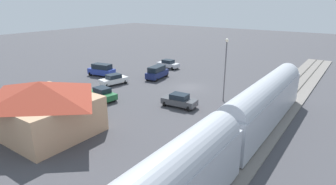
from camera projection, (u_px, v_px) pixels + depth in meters
name	position (u px, v px, depth m)	size (l,w,h in m)	color
ground_plane	(188.00, 87.00, 44.12)	(200.00, 200.00, 0.00)	#424247
railway_track	(280.00, 104.00, 36.46)	(4.80, 70.00, 0.30)	slate
platform	(250.00, 98.00, 38.62)	(3.20, 46.00, 0.30)	#B7B2A8
passenger_train	(225.00, 137.00, 21.75)	(2.93, 40.03, 4.98)	#ADB2BC
station_building	(43.00, 106.00, 28.29)	(10.73, 8.96, 5.40)	tan
pedestrian_on_platform	(260.00, 85.00, 40.85)	(0.36, 0.36, 1.71)	#23284C
suv_navy	(157.00, 72.00, 48.75)	(2.52, 5.10, 2.22)	navy
sedan_green	(102.00, 94.00, 38.29)	(4.72, 2.75, 1.74)	#236638
suv_blue	(102.00, 70.00, 50.47)	(5.14, 2.97, 2.22)	#283D9E
sedan_white	(114.00, 79.00, 45.19)	(2.81, 4.80, 1.74)	white
sedan_charcoal	(179.00, 100.00, 35.66)	(4.63, 2.55, 1.74)	#47494F
sedan_silver	(168.00, 64.00, 56.41)	(4.57, 2.42, 1.74)	silver
light_pole_near_platform	(226.00, 63.00, 36.42)	(0.44, 0.44, 8.40)	#515156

